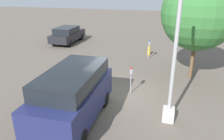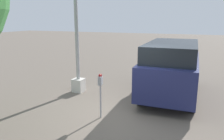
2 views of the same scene
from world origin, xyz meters
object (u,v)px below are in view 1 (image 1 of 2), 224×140
parking_meter_far (149,45)px  lamp_post (172,84)px  street_tree (199,13)px  fire_hydrant (149,50)px  car_distant (67,34)px  parked_van (73,94)px  parking_meter_near (131,74)px

parking_meter_far → lamp_post: 7.87m
street_tree → fire_hydrant: street_tree is taller
car_distant → street_tree: size_ratio=0.75×
car_distant → parked_van: bearing=-153.0°
parking_meter_far → lamp_post: bearing=0.5°
lamp_post → parked_van: bearing=-75.4°
parked_van → lamp_post: bearing=103.6°
lamp_post → car_distant: lamp_post is taller
street_tree → lamp_post: bearing=-12.7°
parking_meter_near → lamp_post: bearing=33.0°
parking_meter_far → parked_van: parked_van is taller
parking_meter_far → lamp_post: (7.67, 1.69, 0.58)m
lamp_post → street_tree: bearing=167.3°
parking_meter_near → fire_hydrant: 6.80m
parking_meter_far → car_distant: car_distant is taller
car_distant → fire_hydrant: size_ratio=5.78×
parked_van → car_distant: 12.90m
street_tree → fire_hydrant: size_ratio=7.71×
parking_meter_near → parking_meter_far: same height
parking_meter_far → parked_van: bearing=-24.3°
parking_meter_near → lamp_post: 2.73m
parking_meter_near → parking_meter_far: (-5.78, 0.19, -0.00)m
fire_hydrant → lamp_post: bearing=11.5°
parking_meter_near → car_distant: car_distant is taller
lamp_post → parking_meter_near: bearing=-135.1°
lamp_post → car_distant: size_ratio=1.28×
parking_meter_near → fire_hydrant: parking_meter_near is taller
parked_van → fire_hydrant: size_ratio=6.09×
parked_van → street_tree: 7.81m
lamp_post → parked_van: 3.73m
street_tree → fire_hydrant: bearing=-143.6°
parking_meter_near → street_tree: size_ratio=0.25×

